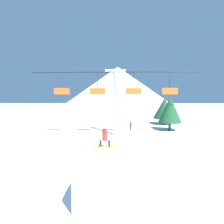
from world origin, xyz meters
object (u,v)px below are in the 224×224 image
at_px(snowboarder, 105,136).
at_px(pine_tree_near, 170,110).
at_px(snow_ramp, 109,172).
at_px(distant_skier, 131,125).

relative_size(snowboarder, pine_tree_near, 0.33).
bearing_deg(snow_ramp, pine_tree_near, 63.42).
height_order(snow_ramp, pine_tree_near, pine_tree_near).
bearing_deg(snow_ramp, distant_skier, 81.33).
xyz_separation_m(snow_ramp, snowboarder, (-0.34, 1.75, 1.43)).
distance_m(snow_ramp, snowboarder, 2.28).
xyz_separation_m(snowboarder, distant_skier, (2.63, 13.32, -1.54)).
xyz_separation_m(snowboarder, pine_tree_near, (7.89, 13.35, 0.61)).
relative_size(snow_ramp, distant_skier, 3.51).
relative_size(pine_tree_near, distant_skier, 3.70).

